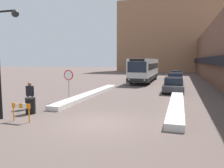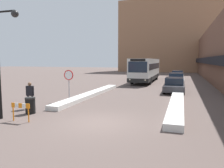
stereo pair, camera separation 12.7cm
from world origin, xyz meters
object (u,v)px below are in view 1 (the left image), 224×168
parked_car_front (174,85)px  construction_barricade (21,109)px  parked_car_middle (175,79)px  pedestrian (30,93)px  parked_car_back (176,75)px  stop_sign (69,79)px  trash_bin (30,106)px  street_lamp (3,51)px  city_bus (145,69)px

parked_car_front → construction_barricade: (-7.00, -12.89, -0.05)m
parked_car_front → parked_car_middle: bearing=90.0°
parked_car_front → pedestrian: pedestrian is taller
pedestrian → construction_barricade: (1.52, -2.65, -0.35)m
parked_car_back → construction_barricade: size_ratio=3.88×
parked_car_front → construction_barricade: size_ratio=3.96×
parked_car_back → pedestrian: bearing=-109.6°
stop_sign → trash_bin: bearing=-93.5°
parked_car_back → stop_sign: stop_sign is taller
pedestrian → construction_barricade: size_ratio=1.54×
parked_car_middle → pedestrian: 18.46m
parked_car_middle → trash_bin: parked_car_middle is taller
stop_sign → parked_car_back: bearing=70.5°
parked_car_middle → street_lamp: size_ratio=0.86×
parked_car_middle → pedestrian: (-8.52, -16.38, 0.25)m
city_bus → trash_bin: bearing=-98.9°
parked_car_middle → parked_car_back: (0.00, 7.54, -0.03)m
parked_car_middle → street_lamp: bearing=-113.1°
trash_bin → construction_barricade: bearing=-67.3°
pedestrian → construction_barricade: pedestrian is taller
construction_barricade → parked_car_back: bearing=75.2°
parked_car_back → street_lamp: 27.79m
city_bus → pedestrian: (-4.18, -20.01, -0.75)m
city_bus → construction_barricade: city_bus is taller
city_bus → stop_sign: 17.27m
parked_car_back → parked_car_front: bearing=-90.0°
parked_car_back → construction_barricade: (-7.00, -26.56, -0.08)m
parked_car_middle → trash_bin: bearing=-113.6°
city_bus → trash_bin: (-3.31, -21.11, -1.29)m
parked_car_back → construction_barricade: bearing=-104.8°
street_lamp → pedestrian: street_lamp is taller
city_bus → parked_car_front: 10.74m
city_bus → parked_car_back: size_ratio=2.89×
parked_car_front → pedestrian: bearing=-129.8°
parked_car_middle → stop_sign: 15.31m
pedestrian → city_bus: bearing=72.6°
parked_car_front → trash_bin: 13.69m
parked_car_front → parked_car_back: (0.00, 13.67, 0.03)m
city_bus → pedestrian: 20.45m
city_bus → parked_car_front: size_ratio=2.82×
parked_car_front → trash_bin: size_ratio=4.59×
construction_barricade → pedestrian: bearing=119.8°
trash_bin → parked_car_front: bearing=56.0°
parked_car_front → pedestrian: size_ratio=2.57×
city_bus → construction_barricade: bearing=-96.7°
city_bus → trash_bin: 21.41m
city_bus → street_lamp: bearing=-99.4°
city_bus → construction_barricade: size_ratio=11.19×
stop_sign → construction_barricade: size_ratio=2.15×
stop_sign → pedestrian: stop_sign is taller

